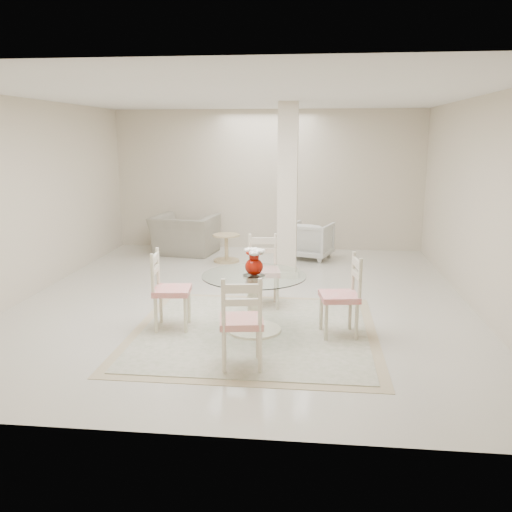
# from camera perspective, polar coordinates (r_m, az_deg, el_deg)

# --- Properties ---
(ground) EXTENTS (7.00, 7.00, 0.00)m
(ground) POSITION_cam_1_polar(r_m,az_deg,el_deg) (7.49, -1.15, -4.53)
(ground) COLOR beige
(ground) RESTS_ON ground
(room_shell) EXTENTS (6.02, 7.02, 2.71)m
(room_shell) POSITION_cam_1_polar(r_m,az_deg,el_deg) (7.17, -1.21, 9.79)
(room_shell) COLOR beige
(room_shell) RESTS_ON ground
(column) EXTENTS (0.30, 0.30, 2.70)m
(column) POSITION_cam_1_polar(r_m,az_deg,el_deg) (8.45, 3.34, 6.76)
(column) COLOR beige
(column) RESTS_ON ground
(area_rug) EXTENTS (2.79, 2.79, 0.02)m
(area_rug) POSITION_cam_1_polar(r_m,az_deg,el_deg) (6.26, -0.20, -7.95)
(area_rug) COLOR tan
(area_rug) RESTS_ON ground
(dining_table) EXTENTS (1.17, 1.17, 0.68)m
(dining_table) POSITION_cam_1_polar(r_m,az_deg,el_deg) (6.15, -0.20, -5.01)
(dining_table) COLOR #F5ECCA
(dining_table) RESTS_ON ground
(red_vase) EXTENTS (0.24, 0.22, 0.31)m
(red_vase) POSITION_cam_1_polar(r_m,az_deg,el_deg) (6.02, -0.17, -0.55)
(red_vase) COLOR #A41105
(red_vase) RESTS_ON dining_table
(dining_chair_east) EXTENTS (0.47, 0.47, 1.02)m
(dining_chair_east) POSITION_cam_1_polar(r_m,az_deg,el_deg) (6.07, 9.38, -3.52)
(dining_chair_east) COLOR beige
(dining_chair_east) RESTS_ON ground
(dining_chair_north) EXTENTS (0.47, 0.47, 1.04)m
(dining_chair_north) POSITION_cam_1_polar(r_m,az_deg,el_deg) (7.07, 0.76, -0.98)
(dining_chair_north) COLOR beige
(dining_chair_north) RESTS_ON ground
(dining_chair_west) EXTENTS (0.45, 0.45, 1.02)m
(dining_chair_west) POSITION_cam_1_polar(r_m,az_deg,el_deg) (6.29, -9.44, -2.93)
(dining_chair_west) COLOR #F1EAC6
(dining_chair_west) RESTS_ON ground
(dining_chair_south) EXTENTS (0.47, 0.47, 1.03)m
(dining_chair_south) POSITION_cam_1_polar(r_m,az_deg,el_deg) (5.13, -1.53, -6.31)
(dining_chair_south) COLOR beige
(dining_chair_south) RESTS_ON ground
(recliner_taupe) EXTENTS (1.27, 1.15, 0.74)m
(recliner_taupe) POSITION_cam_1_polar(r_m,az_deg,el_deg) (10.36, -7.48, 2.25)
(recliner_taupe) COLOR gray
(recliner_taupe) RESTS_ON ground
(armchair_white) EXTENTS (0.90, 0.92, 0.66)m
(armchair_white) POSITION_cam_1_polar(r_m,az_deg,el_deg) (9.95, 5.78, 1.66)
(armchair_white) COLOR white
(armchair_white) RESTS_ON ground
(side_table) EXTENTS (0.47, 0.47, 0.49)m
(side_table) POSITION_cam_1_polar(r_m,az_deg,el_deg) (9.65, -3.13, 0.74)
(side_table) COLOR tan
(side_table) RESTS_ON ground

